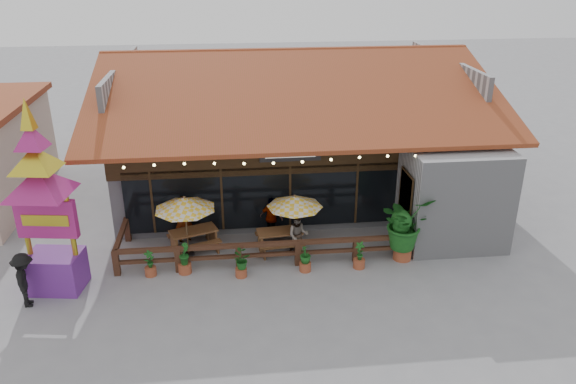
{
  "coord_description": "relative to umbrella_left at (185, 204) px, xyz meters",
  "views": [
    {
      "loc": [
        -2.65,
        -16.97,
        9.84
      ],
      "look_at": [
        -0.62,
        1.5,
        1.85
      ],
      "focal_mm": 35.0,
      "sensor_mm": 36.0,
      "label": 1
    }
  ],
  "objects": [
    {
      "name": "umbrella_right",
      "position": [
        3.76,
        0.05,
        -0.13
      ],
      "size": [
        2.27,
        2.27,
        2.11
      ],
      "color": "brown",
      "rests_on": "ground"
    },
    {
      "name": "planter_b",
      "position": [
        -0.05,
        -1.21,
        -1.48
      ],
      "size": [
        0.44,
        0.45,
        1.07
      ],
      "color": "brown",
      "rests_on": "ground"
    },
    {
      "name": "planter_c",
      "position": [
        1.8,
        -1.65,
        -1.45
      ],
      "size": [
        0.74,
        0.72,
        0.93
      ],
      "color": "brown",
      "rests_on": "ground"
    },
    {
      "name": "pedestrian",
      "position": [
        -4.61,
        -2.56,
        -1.1
      ],
      "size": [
        0.86,
        1.23,
        1.74
      ],
      "primitive_type": "imported",
      "rotation": [
        0.0,
        0.0,
        1.77
      ],
      "color": "black",
      "rests_on": "ground"
    },
    {
      "name": "planter_e",
      "position": [
        5.77,
        -1.52,
        -1.56
      ],
      "size": [
        0.4,
        0.41,
        0.97
      ],
      "color": "brown",
      "rests_on": "ground"
    },
    {
      "name": "planter_d",
      "position": [
        3.93,
        -1.52,
        -1.5
      ],
      "size": [
        0.51,
        0.51,
        0.96
      ],
      "color": "brown",
      "rests_on": "ground"
    },
    {
      "name": "ground",
      "position": [
        4.24,
        -0.59,
        -1.97
      ],
      "size": [
        100.0,
        100.0,
        0.0
      ],
      "primitive_type": "plane",
      "color": "gray",
      "rests_on": "ground"
    },
    {
      "name": "tropical_plant",
      "position": [
        7.39,
        -1.1,
        -0.62
      ],
      "size": [
        2.12,
        1.99,
        2.35
      ],
      "color": "brown",
      "rests_on": "ground"
    },
    {
      "name": "thai_sign_tower",
      "position": [
        -3.98,
        -1.68,
        1.52
      ],
      "size": [
        2.77,
        2.77,
        6.6
      ],
      "color": "#662588",
      "rests_on": "ground"
    },
    {
      "name": "restaurant_building",
      "position": [
        4.5,
        6.02,
        0.24
      ],
      "size": [
        15.5,
        14.73,
        6.09
      ],
      "color": "#A4A4A9",
      "rests_on": "ground"
    },
    {
      "name": "umbrella_left",
      "position": [
        0.0,
        0.0,
        0.0
      ],
      "size": [
        2.73,
        2.73,
        2.26
      ],
      "color": "brown",
      "rests_on": "ground"
    },
    {
      "name": "diner_a",
      "position": [
        -0.19,
        1.06,
        -1.07
      ],
      "size": [
        0.77,
        0.65,
        1.8
      ],
      "primitive_type": "imported",
      "rotation": [
        0.0,
        0.0,
        3.54
      ],
      "color": "#332210",
      "rests_on": "ground"
    },
    {
      "name": "patio_railing",
      "position": [
        1.99,
        -0.86,
        -1.35
      ],
      "size": [
        10.0,
        2.6,
        0.92
      ],
      "color": "#4E2A1B",
      "rests_on": "ground"
    },
    {
      "name": "picnic_table_left",
      "position": [
        0.2,
        0.35,
        -1.44
      ],
      "size": [
        2.01,
        1.88,
        0.78
      ],
      "color": "brown",
      "rests_on": "ground"
    },
    {
      "name": "picnic_table_right",
      "position": [
        3.22,
        0.01,
        -1.45
      ],
      "size": [
        1.7,
        1.51,
        0.76
      ],
      "color": "brown",
      "rests_on": "ground"
    },
    {
      "name": "diner_c",
      "position": [
        3.03,
        1.07,
        -1.19
      ],
      "size": [
        0.98,
        0.78,
        1.55
      ],
      "primitive_type": "imported",
      "rotation": [
        0.0,
        0.0,
        2.61
      ],
      "color": "#332210",
      "rests_on": "ground"
    },
    {
      "name": "diner_b",
      "position": [
        3.84,
        -0.38,
        -1.21
      ],
      "size": [
        0.78,
        0.63,
        1.52
      ],
      "primitive_type": "imported",
      "rotation": [
        0.0,
        0.0,
        -0.08
      ],
      "color": "#332210",
      "rests_on": "ground"
    },
    {
      "name": "planter_a",
      "position": [
        -1.16,
        -1.25,
        -1.58
      ],
      "size": [
        0.4,
        0.38,
        0.93
      ],
      "color": "brown",
      "rests_on": "ground"
    }
  ]
}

